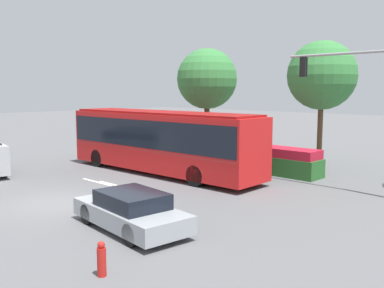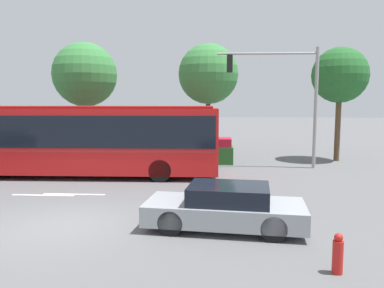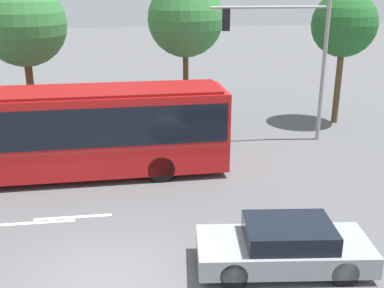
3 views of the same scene
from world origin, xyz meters
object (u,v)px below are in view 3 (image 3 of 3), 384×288
at_px(city_bus, 62,128).
at_px(street_tree_right, 344,25).
at_px(sedan_foreground, 285,246).
at_px(street_tree_left, 23,24).
at_px(traffic_light_pole, 295,50).
at_px(street_tree_centre, 185,19).

height_order(city_bus, street_tree_right, street_tree_right).
xyz_separation_m(sedan_foreground, street_tree_left, (-8.51, 13.05, 4.54)).
height_order(city_bus, street_tree_left, street_tree_left).
bearing_deg(street_tree_right, street_tree_left, 177.57).
bearing_deg(traffic_light_pole, street_tree_centre, -43.98).
height_order(street_tree_left, street_tree_centre, street_tree_left).
bearing_deg(sedan_foreground, street_tree_left, -50.93).
distance_m(street_tree_left, street_tree_centre, 7.74).
distance_m(city_bus, street_tree_left, 7.29).
bearing_deg(sedan_foreground, street_tree_right, -112.97).
bearing_deg(sedan_foreground, street_tree_centre, -80.65).
bearing_deg(street_tree_centre, traffic_light_pole, -43.98).
xyz_separation_m(traffic_light_pole, street_tree_left, (-12.01, 3.24, 0.95)).
height_order(city_bus, street_tree_centre, street_tree_centre).
xyz_separation_m(city_bus, street_tree_left, (-2.21, 6.13, 3.26)).
xyz_separation_m(city_bus, traffic_light_pole, (9.80, 2.90, 2.31)).
distance_m(traffic_light_pole, street_tree_centre, 6.10).
bearing_deg(street_tree_right, city_bus, -157.38).
relative_size(city_bus, street_tree_left, 1.71).
height_order(city_bus, sedan_foreground, city_bus).
relative_size(city_bus, sedan_foreground, 2.69).
distance_m(street_tree_centre, street_tree_right, 7.85).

